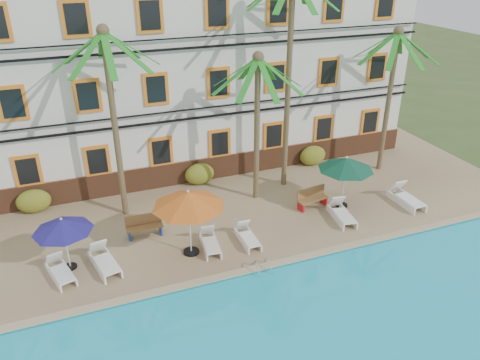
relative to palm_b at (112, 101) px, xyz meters
name	(u,v)px	position (x,y,z in m)	size (l,w,h in m)	color
ground	(242,262)	(3.69, -5.01, -5.50)	(100.00, 100.00, 0.00)	#384C23
pool_deck	(204,201)	(3.69, -0.01, -5.38)	(30.00, 12.00, 0.25)	tan
pool_coping	(251,270)	(3.69, -5.91, -5.22)	(30.00, 0.35, 0.06)	tan
hotel_building	(172,69)	(3.69, 4.97, -0.13)	(25.40, 6.44, 10.22)	silver
palm_b	(112,101)	(0.00, 0.00, 0.00)	(4.12, 4.12, 8.23)	brown
palm_c	(257,107)	(6.08, -0.73, -0.76)	(4.12, 4.12, 6.93)	brown
palm_d	(289,59)	(7.94, 0.03, 1.05)	(4.12, 4.12, 10.09)	brown
palm_e	(391,81)	(13.58, -0.15, -0.45)	(4.12, 4.12, 7.45)	brown
shrub_left	(34,201)	(-3.81, 1.59, -4.70)	(1.50, 0.90, 1.10)	#265518
shrub_mid	(199,174)	(3.97, 1.59, -4.70)	(1.50, 0.90, 1.10)	#265518
shrub_right	(313,156)	(10.43, 1.59, -4.70)	(1.50, 0.90, 1.10)	#265518
umbrella_blue	(62,226)	(-2.57, -3.32, -3.40)	(2.18, 2.18, 2.18)	black
umbrella_red	(188,200)	(1.94, -4.03, -2.86)	(2.80, 2.80, 2.79)	black
umbrella_green	(346,164)	(9.47, -2.97, -3.10)	(2.52, 2.52, 2.52)	black
lounger_a	(60,271)	(-2.91, -3.78, -4.98)	(1.08, 1.84, 0.82)	white
lounger_b	(104,261)	(-1.35, -3.77, -4.95)	(1.09, 2.05, 0.92)	white
lounger_c	(210,242)	(2.73, -3.99, -4.99)	(0.80, 1.76, 0.81)	white
lounger_d	(247,236)	(4.28, -4.12, -5.00)	(0.60, 1.67, 0.79)	white
lounger_e	(342,213)	(8.83, -3.96, -4.96)	(0.96, 1.97, 0.89)	white
lounger_f	(406,198)	(12.37, -3.84, -4.94)	(0.75, 2.04, 0.96)	white
bench_left	(144,225)	(0.48, -2.12, -4.78)	(1.51, 0.52, 0.93)	olive
bench_right	(312,198)	(8.13, -2.50, -4.78)	(1.55, 0.67, 0.93)	olive
pool_ladder	(262,269)	(4.12, -6.01, -5.25)	(0.54, 0.74, 0.74)	silver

